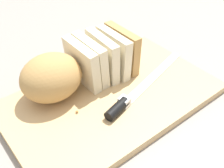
# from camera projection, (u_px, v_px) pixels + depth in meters

# --- Properties ---
(ground_plane) EXTENTS (3.00, 3.00, 0.00)m
(ground_plane) POSITION_uv_depth(u_px,v_px,m) (112.00, 101.00, 0.61)
(ground_plane) COLOR gray
(cutting_board) EXTENTS (0.46, 0.28, 0.02)m
(cutting_board) POSITION_uv_depth(u_px,v_px,m) (112.00, 98.00, 0.60)
(cutting_board) COLOR tan
(cutting_board) RESTS_ON ground_plane
(bread_loaf) EXTENTS (0.26, 0.12, 0.10)m
(bread_loaf) POSITION_uv_depth(u_px,v_px,m) (75.00, 68.00, 0.59)
(bread_loaf) COLOR tan
(bread_loaf) RESTS_ON cutting_board
(bread_knife) EXTENTS (0.29, 0.10, 0.02)m
(bread_knife) POSITION_uv_depth(u_px,v_px,m) (130.00, 97.00, 0.58)
(bread_knife) COLOR silver
(bread_knife) RESTS_ON cutting_board
(crumb_near_knife) EXTENTS (0.01, 0.01, 0.01)m
(crumb_near_knife) POSITION_uv_depth(u_px,v_px,m) (77.00, 112.00, 0.55)
(crumb_near_knife) COLOR #A8753D
(crumb_near_knife) RESTS_ON cutting_board
(crumb_near_loaf) EXTENTS (0.01, 0.01, 0.01)m
(crumb_near_loaf) POSITION_uv_depth(u_px,v_px,m) (109.00, 84.00, 0.62)
(crumb_near_loaf) COLOR #A8753D
(crumb_near_loaf) RESTS_ON cutting_board
(crumb_stray_left) EXTENTS (0.01, 0.01, 0.01)m
(crumb_stray_left) POSITION_uv_depth(u_px,v_px,m) (74.00, 90.00, 0.60)
(crumb_stray_left) COLOR #A8753D
(crumb_stray_left) RESTS_ON cutting_board
(crumb_stray_right) EXTENTS (0.00, 0.00, 0.00)m
(crumb_stray_right) POSITION_uv_depth(u_px,v_px,m) (99.00, 88.00, 0.61)
(crumb_stray_right) COLOR #A8753D
(crumb_stray_right) RESTS_ON cutting_board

